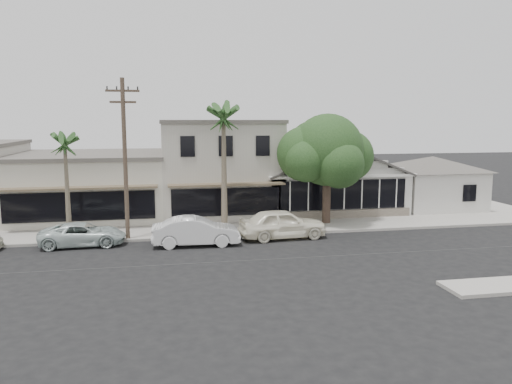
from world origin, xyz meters
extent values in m
plane|color=black|center=(0.00, 0.00, 0.00)|extent=(140.00, 140.00, 0.00)
cube|color=#9E9991|center=(-8.00, 6.75, 0.07)|extent=(90.00, 3.50, 0.15)
cube|color=white|center=(5.00, 12.50, 1.50)|extent=(10.00, 8.00, 3.00)
cube|color=black|center=(5.00, 8.44, 1.75)|extent=(8.80, 0.10, 2.00)
cube|color=#60564C|center=(5.00, 8.45, 0.35)|extent=(9.60, 0.18, 0.70)
cube|color=white|center=(13.20, 11.50, 1.50)|extent=(6.00, 6.00, 3.00)
cube|color=#B9B4A7|center=(-3.00, 13.50, 3.25)|extent=(8.00, 10.00, 6.50)
cube|color=beige|center=(-12.00, 13.50, 2.10)|extent=(10.00, 10.00, 4.20)
cylinder|color=brown|center=(-9.00, 5.20, 4.50)|extent=(0.24, 0.24, 9.00)
cube|color=brown|center=(-9.00, 5.20, 8.30)|extent=(1.80, 0.12, 0.12)
cube|color=brown|center=(-9.00, 5.20, 7.70)|extent=(1.40, 0.12, 0.12)
imported|color=white|center=(-0.31, 4.19, 0.85)|extent=(5.13, 2.37, 1.70)
imported|color=white|center=(-5.31, 3.48, 0.78)|extent=(4.77, 1.80, 1.55)
imported|color=silver|center=(-11.32, 4.56, 0.62)|extent=(4.55, 2.19, 1.25)
cylinder|color=#4D3C2F|center=(3.35, 7.25, 1.41)|extent=(0.53, 0.53, 2.83)
sphere|color=#1A3616|center=(3.35, 7.25, 4.86)|extent=(4.59, 4.59, 4.59)
sphere|color=#1A3616|center=(4.94, 7.78, 4.41)|extent=(3.35, 3.35, 3.35)
sphere|color=#1A3616|center=(1.94, 7.60, 4.59)|extent=(3.53, 3.53, 3.53)
sphere|color=#1A3616|center=(3.71, 5.92, 4.06)|extent=(3.00, 3.00, 3.00)
sphere|color=#1A3616|center=(2.83, 8.66, 5.12)|extent=(3.18, 3.18, 3.18)
sphere|color=#1A3616|center=(4.41, 8.49, 5.47)|extent=(2.83, 2.83, 2.83)
sphere|color=#1A3616|center=(1.77, 6.54, 4.24)|extent=(2.65, 2.65, 2.65)
cone|color=#726651|center=(-3.36, 6.57, 3.35)|extent=(0.41, 0.41, 6.71)
cone|color=#726651|center=(-12.28, 6.16, 2.63)|extent=(0.32, 0.32, 5.26)
camera|label=1|loc=(-7.08, -23.03, 6.76)|focal=35.00mm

